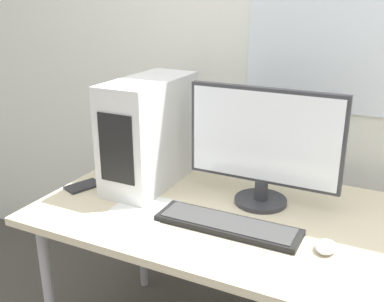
{
  "coord_description": "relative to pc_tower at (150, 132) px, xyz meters",
  "views": [
    {
      "loc": [
        0.3,
        -0.95,
        1.47
      ],
      "look_at": [
        -0.38,
        0.41,
        0.93
      ],
      "focal_mm": 42.0,
      "sensor_mm": 36.0,
      "label": 1
    }
  ],
  "objects": [
    {
      "name": "keyboard",
      "position": [
        0.43,
        -0.22,
        -0.2
      ],
      "size": [
        0.49,
        0.14,
        0.02
      ],
      "color": "black",
      "rests_on": "desk"
    },
    {
      "name": "monitor_main",
      "position": [
        0.47,
        0.01,
        0.02
      ],
      "size": [
        0.56,
        0.19,
        0.43
      ],
      "color": "#333338",
      "rests_on": "desk"
    },
    {
      "name": "desk",
      "position": [
        0.62,
        -0.09,
        -0.26
      ],
      "size": [
        1.82,
        0.82,
        0.73
      ],
      "color": "beige",
      "rests_on": "ground_plane"
    },
    {
      "name": "mouse",
      "position": [
        0.75,
        -0.22,
        -0.2
      ],
      "size": [
        0.06,
        0.09,
        0.03
      ],
      "color": "#B2B2B7",
      "rests_on": "desk"
    },
    {
      "name": "pc_tower",
      "position": [
        0.0,
        0.0,
        0.0
      ],
      "size": [
        0.2,
        0.46,
        0.43
      ],
      "color": "silver",
      "rests_on": "desk"
    },
    {
      "name": "wall_back",
      "position": [
        0.62,
        0.45,
        0.41
      ],
      "size": [
        8.0,
        0.07,
        2.7
      ],
      "color": "silver",
      "rests_on": "ground_plane"
    },
    {
      "name": "cell_phone",
      "position": [
        -0.22,
        -0.17,
        -0.21
      ],
      "size": [
        0.12,
        0.15,
        0.01
      ],
      "rotation": [
        0.0,
        0.0,
        -0.36
      ],
      "color": "#232328",
      "rests_on": "desk"
    },
    {
      "name": "paper_sheet_left",
      "position": [
        0.1,
        -0.27,
        -0.21
      ],
      "size": [
        0.23,
        0.31,
        0.0
      ],
      "rotation": [
        0.0,
        0.0,
        0.05
      ],
      "color": "white",
      "rests_on": "desk"
    }
  ]
}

